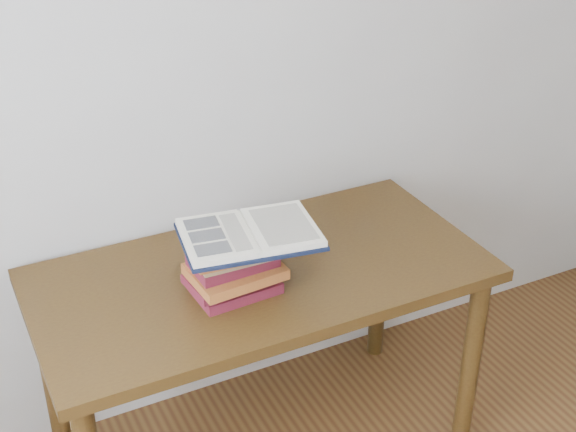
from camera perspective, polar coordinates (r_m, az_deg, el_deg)
desk at (r=2.41m, az=-1.92°, el=-5.81°), size 1.33×0.66×0.71m
book_stack at (r=2.21m, az=-3.92°, el=-3.50°), size 0.26×0.21×0.18m
open_book at (r=2.15m, az=-2.73°, el=-1.27°), size 0.40×0.31×0.03m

